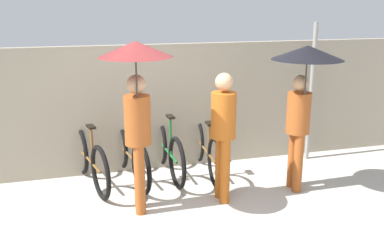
% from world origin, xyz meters
% --- Properties ---
extents(ground_plane, '(30.00, 30.00, 0.00)m').
position_xyz_m(ground_plane, '(0.00, 0.00, 0.00)').
color(ground_plane, '#B7B2A8').
extents(back_wall, '(10.76, 0.12, 1.95)m').
position_xyz_m(back_wall, '(0.00, 2.17, 0.97)').
color(back_wall, gray).
rests_on(back_wall, ground).
extents(parked_bicycle_0, '(0.57, 1.74, 1.04)m').
position_xyz_m(parked_bicycle_0, '(-0.87, 1.73, 0.39)').
color(parked_bicycle_0, black).
rests_on(parked_bicycle_0, ground).
extents(parked_bicycle_1, '(0.48, 1.79, 1.03)m').
position_xyz_m(parked_bicycle_1, '(-0.29, 1.78, 0.38)').
color(parked_bicycle_1, black).
rests_on(parked_bicycle_1, ground).
extents(parked_bicycle_2, '(0.44, 1.74, 1.08)m').
position_xyz_m(parked_bicycle_2, '(0.29, 1.81, 0.39)').
color(parked_bicycle_2, black).
rests_on(parked_bicycle_2, ground).
extents(parked_bicycle_3, '(0.44, 1.80, 1.05)m').
position_xyz_m(parked_bicycle_3, '(0.87, 1.74, 0.38)').
color(parked_bicycle_3, black).
rests_on(parked_bicycle_3, ground).
extents(pedestrian_leading, '(0.84, 0.84, 2.14)m').
position_xyz_m(pedestrian_leading, '(-0.31, 0.69, 1.59)').
color(pedestrian_leading, '#9E4C1E').
rests_on(pedestrian_leading, ground).
extents(pedestrian_center, '(0.32, 0.32, 1.71)m').
position_xyz_m(pedestrian_center, '(0.80, 0.77, 1.00)').
color(pedestrian_center, '#B25619').
rests_on(pedestrian_center, ground).
extents(pedestrian_trailing, '(0.92, 0.92, 2.02)m').
position_xyz_m(pedestrian_trailing, '(1.89, 0.75, 1.55)').
color(pedestrian_trailing, '#9E4C1E').
rests_on(pedestrian_trailing, ground).
extents(awning_pole, '(0.07, 0.07, 2.26)m').
position_xyz_m(awning_pole, '(2.70, 1.87, 1.13)').
color(awning_pole, gray).
rests_on(awning_pole, ground).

